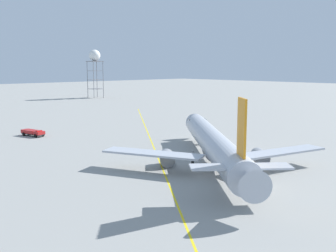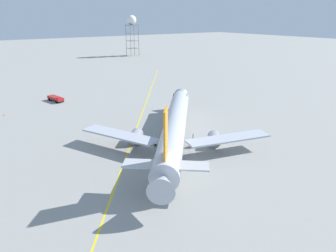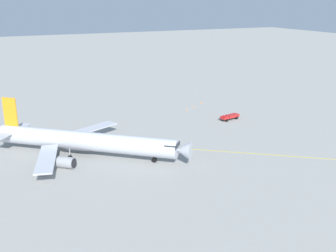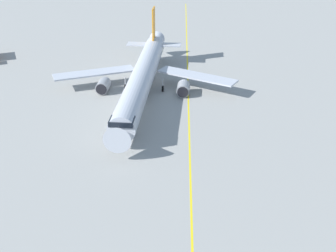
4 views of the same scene
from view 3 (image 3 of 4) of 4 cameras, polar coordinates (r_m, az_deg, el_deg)
name	(u,v)px [view 3 (image 3 of 4)]	position (r m, az deg, el deg)	size (l,w,h in m)	color
ground_plane	(65,150)	(90.79, -14.42, -3.31)	(600.00, 600.00, 0.00)	gray
airliner_main	(83,142)	(85.94, -11.93, -2.17)	(32.03, 37.16, 11.43)	#B2B7C1
ops_pickup_truck	(230,117)	(110.99, 8.74, 1.31)	(3.11, 6.04, 1.41)	#232326
taxiway_centreline	(104,143)	(93.27, -8.99, -2.40)	(94.41, 126.67, 0.01)	yellow
safety_cone_near	(187,109)	(119.34, 2.68, 2.38)	(0.36, 0.36, 0.55)	orange
safety_cone_mid	(194,106)	(122.90, 3.66, 2.81)	(0.36, 0.36, 0.55)	orange
safety_cone_far	(202,103)	(127.30, 4.78, 3.31)	(0.36, 0.36, 0.55)	orange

